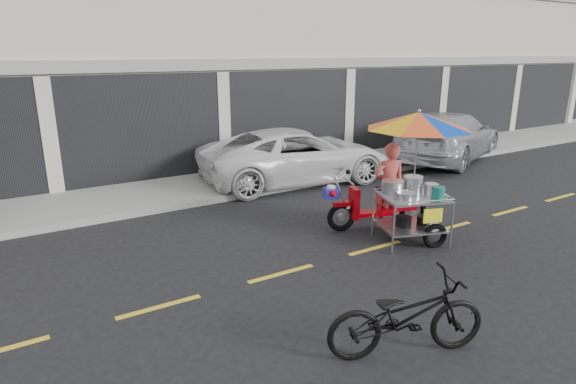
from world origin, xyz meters
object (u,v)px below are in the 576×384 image
food_vendor_rig (405,157)px  silver_pickup (448,136)px  white_pickup (296,155)px  near_bicycle (407,316)px

food_vendor_rig → silver_pickup: bearing=53.2°
white_pickup → silver_pickup: 5.72m
silver_pickup → food_vendor_rig: 7.50m
near_bicycle → food_vendor_rig: 4.04m
silver_pickup → near_bicycle: (-8.87, -7.02, -0.29)m
food_vendor_rig → near_bicycle: bearing=-114.7°
silver_pickup → food_vendor_rig: size_ratio=2.18×
near_bicycle → food_vendor_rig: food_vendor_rig is taller
white_pickup → near_bicycle: (-3.16, -7.29, -0.23)m
silver_pickup → food_vendor_rig: food_vendor_rig is taller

